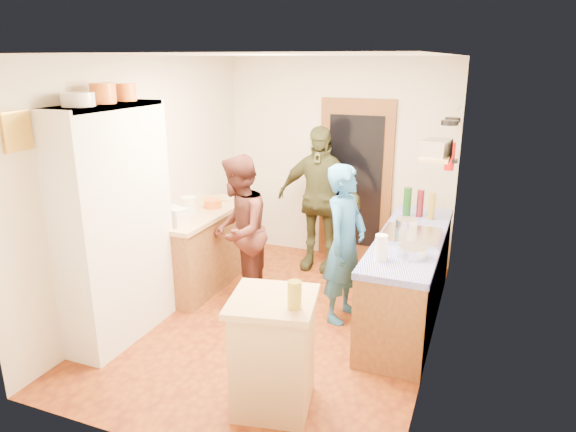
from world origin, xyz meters
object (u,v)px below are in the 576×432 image
Objects in this scene: person_left at (242,230)px; person_back at (319,199)px; island_base at (273,356)px; hutch_body at (116,225)px; person_hob at (346,245)px; right_counter_base at (408,280)px.

person_back reaches higher than person_left.
hutch_body is at bearing 164.73° from island_base.
person_back reaches higher than person_hob.
right_counter_base is 1.93m from island_base.
right_counter_base is 1.66m from person_back.
person_left is (-1.75, -0.22, 0.39)m from right_counter_base.
person_back is at bearing 143.48° from person_left.
person_hob is at bearing 85.17° from island_base.
person_back is at bearing 40.37° from person_hob.
person_back is at bearing 143.07° from right_counter_base.
island_base is at bearing -111.91° from right_counter_base.
person_left is at bearing -112.57° from person_back.
island_base is 1.91m from person_left.
person_back is (-1.27, 0.95, 0.49)m from right_counter_base.
hutch_body is at bearing -119.15° from person_back.
island_base is (1.78, -0.49, -0.67)m from hutch_body.
hutch_body is at bearing -152.53° from right_counter_base.
right_counter_base is at bearing 82.87° from person_left.
person_back is (-0.55, 2.74, 0.48)m from island_base.
right_counter_base is at bearing 68.09° from island_base.
island_base is (-0.72, -1.79, 0.01)m from right_counter_base.
person_left is (0.75, 1.08, -0.29)m from hutch_body.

